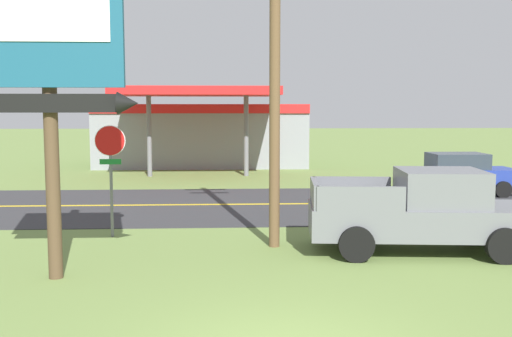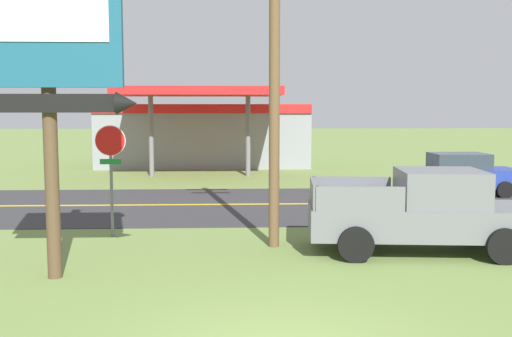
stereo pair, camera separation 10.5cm
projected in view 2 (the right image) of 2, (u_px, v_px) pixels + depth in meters
name	position (u px, v px, depth m)	size (l,w,h in m)	color
road_asphalt	(250.00, 204.00, 20.86)	(140.00, 8.00, 0.02)	#333335
road_centre_line	(250.00, 204.00, 20.86)	(126.00, 0.20, 0.01)	gold
motel_sign	(48.00, 52.00, 11.34)	(3.22, 0.54, 6.61)	brown
stop_sign	(111.00, 161.00, 15.52)	(0.80, 0.08, 2.95)	slate
utility_pole	(274.00, 49.00, 14.11)	(1.69, 0.26, 9.08)	brown
gas_station	(205.00, 132.00, 35.01)	(12.00, 11.50, 4.40)	gray
pickup_grey_parked_on_lawn	(423.00, 212.00, 13.93)	(5.37, 2.62, 1.96)	slate
car_blue_near_lane	(461.00, 174.00, 23.13)	(4.20, 2.00, 1.64)	#233893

